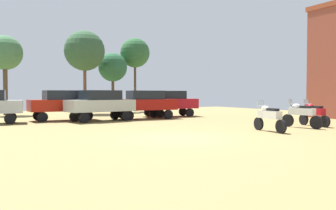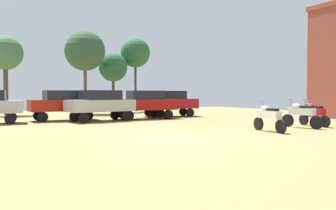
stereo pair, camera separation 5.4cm
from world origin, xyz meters
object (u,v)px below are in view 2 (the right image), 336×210
car_6 (63,103)px  car_5 (145,102)px  motorcycle_3 (301,114)px  motorcycle_6 (314,113)px  tree_4 (5,54)px  tree_7 (135,53)px  car_3 (100,103)px  motorcycle_5 (269,116)px  tree_3 (113,68)px  car_1 (169,102)px  tree_6 (85,51)px

car_6 → car_5: bearing=-106.2°
motorcycle_3 → motorcycle_6: 1.43m
motorcycle_3 → tree_4: 23.57m
car_5 → tree_7: size_ratio=0.60×
motorcycle_3 → car_3: car_3 is taller
motorcycle_3 → car_3: (-7.74, 9.36, 0.42)m
motorcycle_5 → motorcycle_3: bearing=16.7°
tree_3 → tree_4: (-9.42, -0.00, 0.81)m
motorcycle_5 → tree_3: 20.25m
motorcycle_3 → car_1: car_1 is taller
car_6 → motorcycle_3: bearing=-141.2°
motorcycle_6 → tree_3: tree_3 is taller
motorcycle_3 → tree_7: tree_7 is taller
motorcycle_6 → motorcycle_5: bearing=-160.2°
tree_6 → car_1: bearing=-57.6°
motorcycle_6 → tree_7: bearing=104.7°
motorcycle_5 → tree_7: 21.19m
tree_7 → tree_3: bearing=-168.8°
motorcycle_5 → car_1: bearing=91.4°
car_3 → tree_6: 10.07m
tree_4 → tree_7: 12.02m
car_1 → car_6: bearing=99.4°
car_3 → car_6: size_ratio=1.04×
car_5 → car_1: bearing=-59.9°
motorcycle_3 → tree_6: tree_6 is taller
motorcycle_5 → car_6: size_ratio=0.51×
car_6 → tree_3: tree_3 is taller
motorcycle_3 → tree_6: 19.91m
tree_7 → tree_4: bearing=-177.6°
tree_3 → tree_7: bearing=11.2°
tree_4 → tree_6: 6.49m
motorcycle_6 → tree_3: 19.98m
car_1 → tree_3: (-1.50, 8.35, 3.13)m
motorcycle_6 → car_6: car_6 is taller
tree_3 → tree_7: 3.05m
car_3 → tree_7: bearing=-43.0°
car_5 → car_6: same height
motorcycle_3 → motorcycle_6: bearing=6.1°
tree_4 → motorcycle_5: bearing=-63.8°
motorcycle_6 → tree_3: (-4.57, 19.12, 3.58)m
motorcycle_3 → car_5: 10.71m
motorcycle_5 → motorcycle_6: size_ratio=1.02×
car_5 → car_6: 5.57m
tree_4 → tree_7: tree_7 is taller
motorcycle_5 → tree_7: bearing=90.8°
motorcycle_3 → tree_7: bearing=84.7°
tree_3 → tree_7: (2.56, 0.51, 1.57)m
motorcycle_3 → motorcycle_5: bearing=-177.2°
motorcycle_3 → motorcycle_5: motorcycle_3 is taller
motorcycle_3 → tree_3: (-3.17, 19.45, 3.55)m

